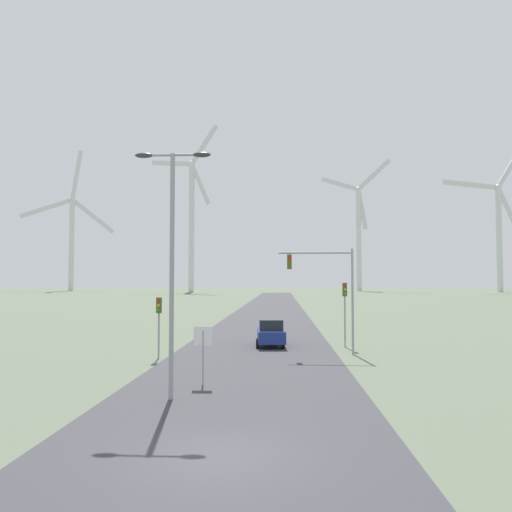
% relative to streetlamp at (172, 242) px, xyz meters
% --- Properties ---
extents(ground_plane, '(600.00, 600.00, 0.00)m').
position_rel_streetlamp_xyz_m(ground_plane, '(2.52, -5.91, -5.91)').
color(ground_plane, '#5B6651').
extents(road_surface, '(10.00, 240.00, 0.01)m').
position_rel_streetlamp_xyz_m(road_surface, '(2.52, 42.09, -5.91)').
color(road_surface, '#38383D').
rests_on(road_surface, ground).
extents(streetlamp, '(2.95, 0.32, 9.38)m').
position_rel_streetlamp_xyz_m(streetlamp, '(0.00, 0.00, 0.00)').
color(streetlamp, '#93999E').
rests_on(streetlamp, ground).
extents(stop_sign_near, '(0.81, 0.07, 2.48)m').
position_rel_streetlamp_xyz_m(stop_sign_near, '(0.80, 2.60, -4.18)').
color(stop_sign_near, '#93999E').
rests_on(stop_sign_near, ground).
extents(traffic_light_post_near_left, '(0.28, 0.33, 3.49)m').
position_rel_streetlamp_xyz_m(traffic_light_post_near_left, '(-2.86, 9.61, -3.35)').
color(traffic_light_post_near_left, '#93999E').
rests_on(traffic_light_post_near_left, ground).
extents(traffic_light_post_near_right, '(0.28, 0.34, 4.30)m').
position_rel_streetlamp_xyz_m(traffic_light_post_near_right, '(8.41, 14.97, -2.77)').
color(traffic_light_post_near_right, '#93999E').
rests_on(traffic_light_post_near_right, ground).
extents(traffic_light_mast_overhead, '(4.56, 0.35, 6.40)m').
position_rel_streetlamp_xyz_m(traffic_light_mast_overhead, '(6.95, 11.78, -1.37)').
color(traffic_light_mast_overhead, '#93999E').
rests_on(traffic_light_mast_overhead, ground).
extents(car_approaching, '(2.06, 4.21, 1.83)m').
position_rel_streetlamp_xyz_m(car_approaching, '(3.44, 15.40, -5.00)').
color(car_approaching, navy).
rests_on(car_approaching, ground).
extents(wind_turbine_far_left, '(35.30, 15.97, 60.98)m').
position_rel_streetlamp_xyz_m(wind_turbine_far_left, '(-85.79, 190.34, 19.24)').
color(wind_turbine_far_left, silver).
rests_on(wind_turbine_far_left, ground).
extents(wind_turbine_left, '(27.52, 7.87, 64.47)m').
position_rel_streetlamp_xyz_m(wind_turbine_left, '(-30.51, 171.79, 24.13)').
color(wind_turbine_left, silver).
rests_on(wind_turbine_left, ground).
extents(wind_turbine_center, '(28.10, 13.28, 55.21)m').
position_rel_streetlamp_xyz_m(wind_turbine_center, '(37.17, 194.48, 20.74)').
color(wind_turbine_center, silver).
rests_on(wind_turbine_center, ground).
extents(wind_turbine_right, '(35.21, 8.15, 59.03)m').
position_rel_streetlamp_xyz_m(wind_turbine_right, '(86.59, 173.64, 19.63)').
color(wind_turbine_right, silver).
rests_on(wind_turbine_right, ground).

